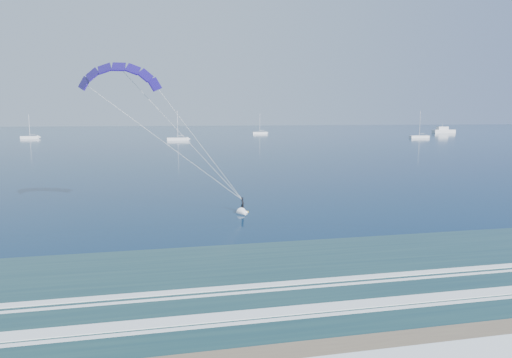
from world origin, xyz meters
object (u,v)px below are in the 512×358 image
object	(u,v)px
motor_yacht	(443,131)
sailboat_3	(260,133)
sailboat_4	(419,137)
sailboat_1	(30,137)
kitesurfer_rig	(186,139)
sailboat_2	(178,139)

from	to	relation	value
motor_yacht	sailboat_3	size ratio (longest dim) A/B	1.19
sailboat_3	sailboat_4	xyz separation A→B (m)	(63.22, -61.52, 0.01)
motor_yacht	sailboat_3	distance (m)	111.37
motor_yacht	sailboat_4	xyz separation A→B (m)	(-47.68, -51.38, -0.81)
sailboat_1	sailboat_4	world-z (taller)	sailboat_4
kitesurfer_rig	motor_yacht	bearing A→B (deg)	50.38
sailboat_2	sailboat_4	size ratio (longest dim) A/B	1.01
sailboat_1	sailboat_3	world-z (taller)	sailboat_3
kitesurfer_rig	sailboat_4	size ratio (longest dim) A/B	1.44
sailboat_1	sailboat_4	xyz separation A→B (m)	(177.65, -32.13, 0.01)
kitesurfer_rig	sailboat_1	bearing A→B (deg)	108.42
sailboat_1	sailboat_4	size ratio (longest dim) A/B	0.87
sailboat_2	sailboat_1	bearing A→B (deg)	156.17
sailboat_3	sailboat_4	world-z (taller)	sailboat_4
sailboat_1	kitesurfer_rig	bearing A→B (deg)	-71.58
motor_yacht	sailboat_2	xyz separation A→B (m)	(-159.71, -48.23, -0.81)
motor_yacht	sailboat_3	xyz separation A→B (m)	(-110.91, 10.13, -0.82)
sailboat_4	kitesurfer_rig	bearing A→B (deg)	-128.42
sailboat_3	sailboat_1	bearing A→B (deg)	-165.60
sailboat_1	sailboat_2	xyz separation A→B (m)	(65.62, -28.98, 0.01)
motor_yacht	sailboat_2	distance (m)	166.84
sailboat_4	motor_yacht	bearing A→B (deg)	47.14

